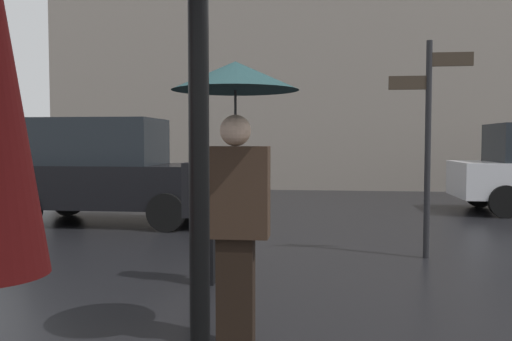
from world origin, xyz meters
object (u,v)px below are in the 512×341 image
(pedestrian_with_bag, at_px, (205,205))
(pedestrian_with_umbrella, at_px, (235,134))
(street_signpost, at_px, (429,127))
(parked_car_right, at_px, (108,171))

(pedestrian_with_bag, bearing_deg, pedestrian_with_umbrella, -5.74)
(street_signpost, bearing_deg, parked_car_right, 155.48)
(parked_car_right, bearing_deg, pedestrian_with_umbrella, 135.09)
(pedestrian_with_umbrella, height_order, parked_car_right, pedestrian_with_umbrella)
(pedestrian_with_umbrella, distance_m, parked_car_right, 6.87)
(parked_car_right, distance_m, street_signpost, 6.06)
(pedestrian_with_umbrella, height_order, street_signpost, street_signpost)
(pedestrian_with_umbrella, relative_size, parked_car_right, 0.53)
(pedestrian_with_bag, xyz_separation_m, street_signpost, (2.67, 1.66, 0.89))
(parked_car_right, xyz_separation_m, street_signpost, (5.47, -2.49, 0.75))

